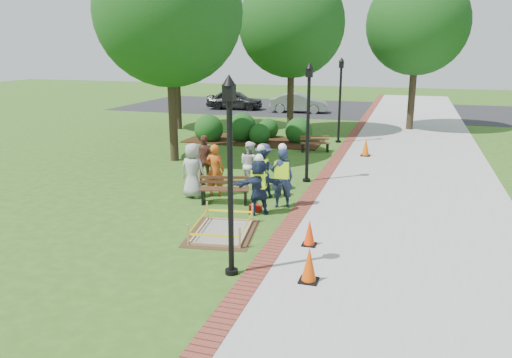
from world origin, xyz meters
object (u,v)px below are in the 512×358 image
(wet_concrete_pad, at_px, (222,225))
(hivis_worker_a, at_px, (259,185))
(cone_front, at_px, (309,265))
(hivis_worker_b, at_px, (282,176))
(bench_near, at_px, (224,195))
(lamp_near, at_px, (230,163))
(hivis_worker_c, at_px, (261,171))

(wet_concrete_pad, bearing_deg, hivis_worker_a, 75.15)
(wet_concrete_pad, distance_m, cone_front, 3.46)
(cone_front, xyz_separation_m, hivis_worker_a, (-2.28, 3.88, 0.53))
(hivis_worker_a, relative_size, hivis_worker_b, 0.91)
(bench_near, distance_m, cone_front, 5.81)
(lamp_near, distance_m, hivis_worker_c, 5.89)
(cone_front, xyz_separation_m, hivis_worker_b, (-1.80, 4.73, 0.60))
(hivis_worker_a, distance_m, hivis_worker_c, 1.65)
(wet_concrete_pad, bearing_deg, hivis_worker_b, 70.29)
(cone_front, distance_m, hivis_worker_c, 6.12)
(lamp_near, height_order, hivis_worker_b, lamp_near)
(wet_concrete_pad, distance_m, lamp_near, 3.32)
(cone_front, bearing_deg, hivis_worker_a, 120.41)
(hivis_worker_c, bearing_deg, wet_concrete_pad, -90.86)
(hivis_worker_b, xyz_separation_m, hivis_worker_c, (-0.89, 0.74, -0.10))
(hivis_worker_b, relative_size, hivis_worker_c, 1.13)
(lamp_near, relative_size, hivis_worker_a, 2.35)
(hivis_worker_c, bearing_deg, hivis_worker_b, -39.76)
(lamp_near, bearing_deg, hivis_worker_a, 98.47)
(lamp_near, bearing_deg, hivis_worker_c, 100.29)
(wet_concrete_pad, xyz_separation_m, hivis_worker_a, (0.47, 1.77, 0.67))
(wet_concrete_pad, xyz_separation_m, bench_near, (-0.86, 2.45, 0.03))
(cone_front, height_order, hivis_worker_c, hivis_worker_c)
(cone_front, height_order, lamp_near, lamp_near)
(wet_concrete_pad, bearing_deg, cone_front, -37.46)
(lamp_near, bearing_deg, wet_concrete_pad, 115.70)
(hivis_worker_b, bearing_deg, wet_concrete_pad, -109.71)
(hivis_worker_c, bearing_deg, cone_front, -63.79)
(hivis_worker_b, height_order, hivis_worker_c, hivis_worker_b)
(hivis_worker_c, bearing_deg, bench_near, -134.74)
(wet_concrete_pad, xyz_separation_m, hivis_worker_b, (0.94, 2.63, 0.75))
(hivis_worker_c, bearing_deg, lamp_near, -79.71)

